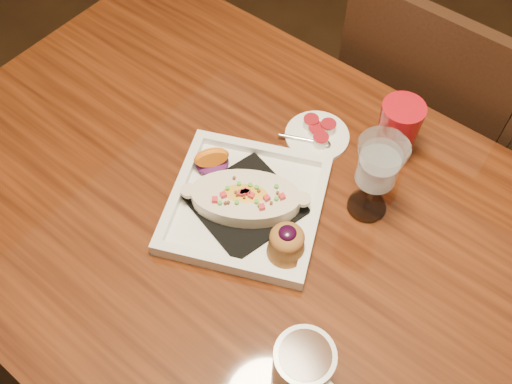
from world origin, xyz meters
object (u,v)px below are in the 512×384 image
Objects in this scene: chair_far at (421,121)px; coffee_mug at (305,366)px; goblet at (378,167)px; plate at (250,205)px; saucer at (317,135)px; table at (278,265)px; red_tumbler at (397,131)px.

chair_far reaches higher than coffee_mug.
goblet is (0.08, -0.47, 0.37)m from chair_far.
goblet is at bearing 116.14° from coffee_mug.
plate is at bearing -138.13° from goblet.
coffee_mug is at bearing -57.43° from saucer.
goblet is 0.22m from saucer.
red_tumbler reaches higher than table.
chair_far reaches higher than saucer.
coffee_mug is 0.99× the size of saucer.
table is 0.29m from coffee_mug.
saucer is at bearing 77.85° from chair_far.
saucer is at bearing 67.97° from plate.
saucer is (-0.26, 0.40, -0.04)m from coffee_mug.
red_tumbler is at bearing 98.85° from chair_far.
plate is 2.77× the size of saucer.
plate is (-0.08, -0.62, 0.27)m from chair_far.
saucer is (-0.01, 0.22, -0.02)m from plate.
red_tumbler is (0.05, -0.34, 0.31)m from chair_far.
table is at bearing -118.07° from goblet.
saucer reaches higher than table.
chair_far is 0.87m from coffee_mug.
plate is at bearing 171.63° from table.
chair_far is 7.18× the size of saucer.
table is 0.15m from plate.
coffee_mug is at bearing -44.41° from table.
goblet is 1.34× the size of red_tumbler.
table is at bearing -70.09° from saucer.
chair_far is at bearing 90.00° from table.
goblet is 0.15m from red_tumbler.
red_tumbler is at bearing 79.87° from table.
red_tumbler is at bearing 23.09° from saucer.
chair_far is at bearing 112.93° from coffee_mug.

